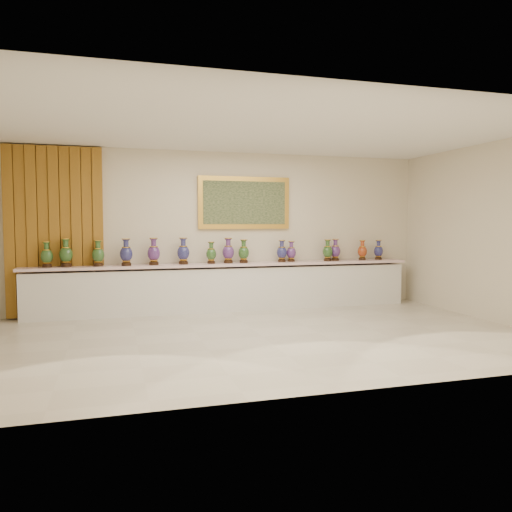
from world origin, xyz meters
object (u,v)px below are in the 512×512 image
(vase_0, at_px, (47,256))
(vase_1, at_px, (66,254))
(counter, at_px, (227,288))
(vase_2, at_px, (98,255))

(vase_0, height_order, vase_1, vase_1)
(counter, relative_size, vase_2, 15.96)
(counter, bearing_deg, vase_0, -179.92)
(counter, relative_size, vase_0, 16.57)
(counter, height_order, vase_1, vase_1)
(vase_0, relative_size, vase_1, 0.90)
(vase_1, bearing_deg, vase_0, -178.52)
(vase_1, bearing_deg, vase_2, -3.21)
(vase_1, xyz_separation_m, vase_2, (0.53, -0.03, -0.02))
(vase_1, relative_size, vase_2, 1.08)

